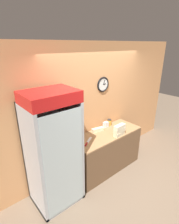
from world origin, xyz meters
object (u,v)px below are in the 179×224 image
at_px(sandwich_stack_top, 120,127).
at_px(sandwich_flat_left, 98,130).
at_px(beverage_cooler, 51,144).
at_px(sandwich_stack_middle, 119,130).
at_px(napkin_dispenser, 106,124).
at_px(chefs_knife, 87,143).
at_px(condiment_jar, 109,122).
at_px(sandwich_stack_bottom, 119,133).

bearing_deg(sandwich_stack_top, sandwich_flat_left, 117.96).
bearing_deg(beverage_cooler, sandwich_stack_middle, -10.20).
bearing_deg(beverage_cooler, napkin_dispenser, 7.86).
distance_m(sandwich_stack_middle, napkin_dispenser, 0.47).
height_order(chefs_knife, condiment_jar, condiment_jar).
distance_m(chefs_knife, condiment_jar, 0.93).
xyz_separation_m(sandwich_stack_middle, napkin_dispenser, (0.07, 0.46, -0.06)).
height_order(sandwich_stack_bottom, napkin_dispenser, napkin_dispenser).
bearing_deg(napkin_dispenser, sandwich_stack_top, -98.27).
bearing_deg(napkin_dispenser, beverage_cooler, -172.14).
bearing_deg(sandwich_stack_top, sandwich_stack_bottom, 0.00).
bearing_deg(napkin_dispenser, chefs_knife, -160.73).
distance_m(sandwich_flat_left, chefs_knife, 0.53).
height_order(sandwich_stack_bottom, sandwich_stack_top, sandwich_stack_top).
xyz_separation_m(sandwich_stack_bottom, sandwich_stack_top, (0.00, 0.00, 0.16)).
distance_m(beverage_cooler, napkin_dispenser, 1.50).
height_order(sandwich_stack_top, sandwich_flat_left, sandwich_stack_top).
bearing_deg(sandwich_stack_top, condiment_jar, 67.76).
relative_size(sandwich_stack_bottom, condiment_jar, 1.94).
relative_size(sandwich_stack_top, sandwich_flat_left, 1.01).
distance_m(beverage_cooler, sandwich_flat_left, 1.21).
bearing_deg(sandwich_stack_top, sandwich_stack_middle, 0.00).
relative_size(beverage_cooler, napkin_dispenser, 16.87).
height_order(beverage_cooler, sandwich_stack_top, beverage_cooler).
relative_size(sandwich_stack_middle, condiment_jar, 1.90).
xyz_separation_m(sandwich_flat_left, condiment_jar, (0.41, 0.05, 0.03)).
distance_m(sandwich_stack_bottom, napkin_dispenser, 0.46).
distance_m(sandwich_stack_top, napkin_dispenser, 0.48).
bearing_deg(sandwich_flat_left, napkin_dispenser, 8.42).
height_order(beverage_cooler, sandwich_stack_bottom, beverage_cooler).
relative_size(chefs_knife, napkin_dispenser, 2.66).
xyz_separation_m(beverage_cooler, condiment_jar, (1.60, 0.22, -0.16)).
height_order(beverage_cooler, sandwich_flat_left, beverage_cooler).
height_order(sandwich_stack_middle, napkin_dispenser, sandwich_stack_middle).
relative_size(sandwich_stack_bottom, sandwich_stack_middle, 1.02).
xyz_separation_m(beverage_cooler, sandwich_stack_middle, (1.41, -0.25, -0.11)).
bearing_deg(napkin_dispenser, sandwich_stack_bottom, -98.27).
bearing_deg(sandwich_stack_top, chefs_knife, 164.73).
height_order(sandwich_stack_bottom, sandwich_stack_middle, sandwich_stack_middle).
bearing_deg(napkin_dispenser, sandwich_flat_left, -171.58).
height_order(beverage_cooler, sandwich_stack_middle, beverage_cooler).
height_order(condiment_jar, napkin_dispenser, condiment_jar).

